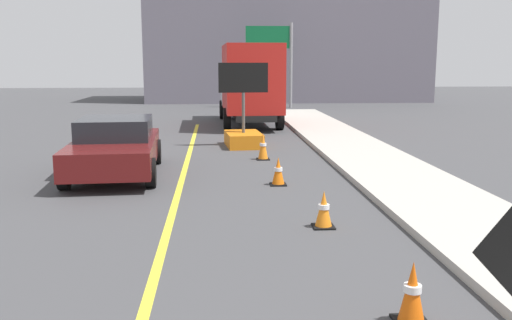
% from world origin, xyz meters
% --- Properties ---
extents(lane_center_stripe, '(0.14, 36.00, 0.01)m').
position_xyz_m(lane_center_stripe, '(0.00, 6.00, 0.00)').
color(lane_center_stripe, yellow).
rests_on(lane_center_stripe, ground).
extents(arrow_board_trailer, '(1.60, 1.89, 2.70)m').
position_xyz_m(arrow_board_trailer, '(1.71, 17.46, 0.48)').
color(arrow_board_trailer, orange).
rests_on(arrow_board_trailer, ground).
extents(box_truck, '(2.56, 7.09, 3.43)m').
position_xyz_m(box_truck, '(2.28, 23.74, 1.85)').
color(box_truck, black).
rests_on(box_truck, ground).
extents(pickup_car, '(2.27, 4.59, 1.38)m').
position_xyz_m(pickup_car, '(-1.64, 13.00, 0.70)').
color(pickup_car, '#591414').
rests_on(pickup_car, ground).
extents(highway_guide_sign, '(2.79, 0.18, 5.00)m').
position_xyz_m(highway_guide_sign, '(4.54, 32.95, 3.42)').
color(highway_guide_sign, gray).
rests_on(highway_guide_sign, ground).
extents(far_building_block, '(19.29, 7.39, 9.47)m').
position_xyz_m(far_building_block, '(5.84, 39.86, 4.74)').
color(far_building_block, slate).
rests_on(far_building_block, ground).
extents(traffic_cone_near_sign, '(0.36, 0.36, 0.68)m').
position_xyz_m(traffic_cone_near_sign, '(2.86, 4.74, 0.34)').
color(traffic_cone_near_sign, black).
rests_on(traffic_cone_near_sign, ground).
extents(traffic_cone_mid_lane, '(0.36, 0.36, 0.62)m').
position_xyz_m(traffic_cone_mid_lane, '(2.59, 8.25, 0.31)').
color(traffic_cone_mid_lane, black).
rests_on(traffic_cone_mid_lane, ground).
extents(traffic_cone_far_lane, '(0.36, 0.36, 0.63)m').
position_xyz_m(traffic_cone_far_lane, '(2.20, 11.55, 0.31)').
color(traffic_cone_far_lane, black).
rests_on(traffic_cone_far_lane, ground).
extents(traffic_cone_curbside, '(0.36, 0.36, 0.76)m').
position_xyz_m(traffic_cone_curbside, '(2.13, 14.88, 0.37)').
color(traffic_cone_curbside, black).
rests_on(traffic_cone_curbside, ground).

